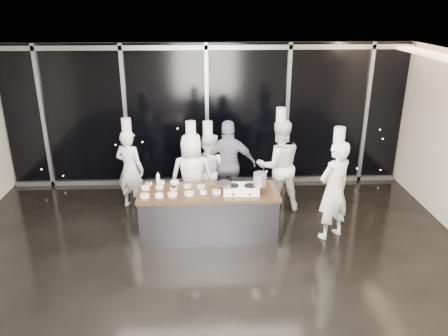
# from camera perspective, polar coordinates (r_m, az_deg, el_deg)

# --- Properties ---
(ground) EXTENTS (9.00, 9.00, 0.00)m
(ground) POSITION_cam_1_polar(r_m,az_deg,el_deg) (7.33, -1.83, -12.36)
(ground) COLOR black
(ground) RESTS_ON ground
(room_shell) EXTENTS (9.02, 7.02, 3.21)m
(room_shell) POSITION_cam_1_polar(r_m,az_deg,el_deg) (6.37, -0.48, 4.74)
(room_shell) COLOR beige
(room_shell) RESTS_ON ground
(window_wall) EXTENTS (8.90, 0.11, 3.20)m
(window_wall) POSITION_cam_1_polar(r_m,az_deg,el_deg) (9.85, -2.23, 6.77)
(window_wall) COLOR black
(window_wall) RESTS_ON ground
(demo_counter) EXTENTS (2.46, 0.86, 0.90)m
(demo_counter) POSITION_cam_1_polar(r_m,az_deg,el_deg) (7.88, -1.97, -5.98)
(demo_counter) COLOR #3C3C42
(demo_counter) RESTS_ON ground
(stove) EXTENTS (0.63, 0.42, 0.14)m
(stove) POSITION_cam_1_polar(r_m,az_deg,el_deg) (7.61, 2.27, -2.76)
(stove) COLOR white
(stove) RESTS_ON demo_counter
(frying_pan) EXTENTS (0.47, 0.28, 0.04)m
(frying_pan) POSITION_cam_1_polar(r_m,az_deg,el_deg) (7.56, -0.03, -2.10)
(frying_pan) COLOR gray
(frying_pan) RESTS_ON stove
(stock_pot) EXTENTS (0.24, 0.24, 0.23)m
(stock_pot) POSITION_cam_1_polar(r_m,az_deg,el_deg) (7.54, 4.72, -1.48)
(stock_pot) COLOR #A5A5A8
(stock_pot) RESTS_ON stove
(prep_bowls) EXTENTS (1.42, 0.72, 0.05)m
(prep_bowls) POSITION_cam_1_polar(r_m,az_deg,el_deg) (7.74, -6.48, -2.77)
(prep_bowls) COLOR silver
(prep_bowls) RESTS_ON demo_counter
(squeeze_bottle) EXTENTS (0.07, 0.07, 0.24)m
(squeeze_bottle) POSITION_cam_1_polar(r_m,az_deg,el_deg) (8.00, -8.62, -1.37)
(squeeze_bottle) COLOR white
(squeeze_bottle) RESTS_ON demo_counter
(chef_far_left) EXTENTS (0.72, 0.61, 1.90)m
(chef_far_left) POSITION_cam_1_polar(r_m,az_deg,el_deg) (9.02, -12.19, -0.04)
(chef_far_left) COLOR silver
(chef_far_left) RESTS_ON ground
(chef_left) EXTENTS (0.84, 0.55, 1.94)m
(chef_left) POSITION_cam_1_polar(r_m,az_deg,el_deg) (8.46, -4.19, -0.96)
(chef_left) COLOR silver
(chef_left) RESTS_ON ground
(chef_center) EXTENTS (0.96, 0.87, 1.83)m
(chef_center) POSITION_cam_1_polar(r_m,az_deg,el_deg) (8.83, -2.07, -0.32)
(chef_center) COLOR silver
(chef_center) RESTS_ON ground
(guest) EXTENTS (1.09, 0.46, 1.85)m
(guest) POSITION_cam_1_polar(r_m,az_deg,el_deg) (8.80, 0.63, 0.39)
(guest) COLOR #141439
(guest) RESTS_ON ground
(chef_right) EXTENTS (1.01, 0.84, 2.12)m
(chef_right) POSITION_cam_1_polar(r_m,az_deg,el_deg) (8.79, 7.15, 0.39)
(chef_right) COLOR silver
(chef_right) RESTS_ON ground
(chef_side) EXTENTS (0.80, 0.70, 2.06)m
(chef_side) POSITION_cam_1_polar(r_m,az_deg,el_deg) (7.91, 14.16, -2.71)
(chef_side) COLOR silver
(chef_side) RESTS_ON ground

